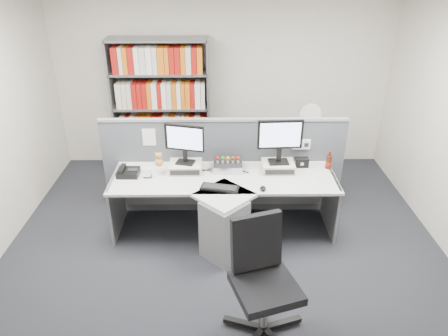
{
  "coord_description": "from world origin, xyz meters",
  "views": [
    {
      "loc": [
        -0.04,
        -3.45,
        3.02
      ],
      "look_at": [
        0.0,
        0.65,
        0.92
      ],
      "focal_mm": 33.58,
      "sensor_mm": 36.0,
      "label": 1
    }
  ],
  "objects_px": {
    "desk_phone": "(128,172)",
    "desk_fan": "(310,117)",
    "desk_calendar": "(147,174)",
    "speaker": "(301,162)",
    "monitor_right": "(280,138)",
    "keyboard": "(220,188)",
    "shelving_unit": "(162,109)",
    "monitor_left": "(184,141)",
    "desktop_pc": "(228,166)",
    "cola_bottle": "(329,162)",
    "desk": "(224,206)",
    "office_chair": "(262,276)",
    "mouse": "(263,188)",
    "filing_cabinet": "(306,160)"
  },
  "relations": [
    {
      "from": "keyboard",
      "to": "cola_bottle",
      "type": "distance_m",
      "value": 1.39
    },
    {
      "from": "desk_phone",
      "to": "keyboard",
      "type": "bearing_deg",
      "value": -17.16
    },
    {
      "from": "monitor_left",
      "to": "office_chair",
      "type": "bearing_deg",
      "value": -65.7
    },
    {
      "from": "monitor_right",
      "to": "mouse",
      "type": "relative_size",
      "value": 5.15
    },
    {
      "from": "shelving_unit",
      "to": "office_chair",
      "type": "bearing_deg",
      "value": -69.0
    },
    {
      "from": "monitor_left",
      "to": "desk_phone",
      "type": "bearing_deg",
      "value": -170.58
    },
    {
      "from": "desk_phone",
      "to": "desk_calendar",
      "type": "height_order",
      "value": "desk_calendar"
    },
    {
      "from": "monitor_right",
      "to": "keyboard",
      "type": "xyz_separation_m",
      "value": [
        -0.69,
        -0.44,
        -0.4
      ]
    },
    {
      "from": "desk_calendar",
      "to": "speaker",
      "type": "height_order",
      "value": "same"
    },
    {
      "from": "desk_phone",
      "to": "desk_calendar",
      "type": "xyz_separation_m",
      "value": [
        0.24,
        -0.05,
        0.01
      ]
    },
    {
      "from": "cola_bottle",
      "to": "desktop_pc",
      "type": "bearing_deg",
      "value": -179.72
    },
    {
      "from": "desktop_pc",
      "to": "desk_fan",
      "type": "relative_size",
      "value": 0.67
    },
    {
      "from": "monitor_right",
      "to": "shelving_unit",
      "type": "xyz_separation_m",
      "value": [
        -1.55,
        1.46,
        -0.16
      ]
    },
    {
      "from": "shelving_unit",
      "to": "filing_cabinet",
      "type": "xyz_separation_m",
      "value": [
        2.1,
        -0.45,
        -0.63
      ]
    },
    {
      "from": "desk_phone",
      "to": "shelving_unit",
      "type": "height_order",
      "value": "shelving_unit"
    },
    {
      "from": "desk_calendar",
      "to": "speaker",
      "type": "distance_m",
      "value": 1.84
    },
    {
      "from": "cola_bottle",
      "to": "filing_cabinet",
      "type": "bearing_deg",
      "value": 93.32
    },
    {
      "from": "desk",
      "to": "desktop_pc",
      "type": "height_order",
      "value": "desktop_pc"
    },
    {
      "from": "speaker",
      "to": "cola_bottle",
      "type": "relative_size",
      "value": 0.73
    },
    {
      "from": "shelving_unit",
      "to": "desk_fan",
      "type": "distance_m",
      "value": 2.15
    },
    {
      "from": "office_chair",
      "to": "desk_phone",
      "type": "bearing_deg",
      "value": 132.16
    },
    {
      "from": "desk_fan",
      "to": "desk_calendar",
      "type": "bearing_deg",
      "value": -150.42
    },
    {
      "from": "keyboard",
      "to": "shelving_unit",
      "type": "distance_m",
      "value": 2.1
    },
    {
      "from": "monitor_left",
      "to": "filing_cabinet",
      "type": "height_order",
      "value": "monitor_left"
    },
    {
      "from": "mouse",
      "to": "desk_fan",
      "type": "relative_size",
      "value": 0.2
    },
    {
      "from": "monitor_left",
      "to": "desktop_pc",
      "type": "height_order",
      "value": "monitor_left"
    },
    {
      "from": "desk_phone",
      "to": "monitor_right",
      "type": "bearing_deg",
      "value": 3.58
    },
    {
      "from": "desk_phone",
      "to": "desk_fan",
      "type": "height_order",
      "value": "desk_fan"
    },
    {
      "from": "desk_calendar",
      "to": "monitor_right",
      "type": "bearing_deg",
      "value": 6.18
    },
    {
      "from": "speaker",
      "to": "desktop_pc",
      "type": "bearing_deg",
      "value": -176.33
    },
    {
      "from": "desktop_pc",
      "to": "keyboard",
      "type": "bearing_deg",
      "value": -101.32
    },
    {
      "from": "mouse",
      "to": "filing_cabinet",
      "type": "distance_m",
      "value": 1.72
    },
    {
      "from": "shelving_unit",
      "to": "speaker",
      "type": "bearing_deg",
      "value": -36.66
    },
    {
      "from": "desk_phone",
      "to": "shelving_unit",
      "type": "bearing_deg",
      "value": 82.11
    },
    {
      "from": "keyboard",
      "to": "desk_fan",
      "type": "distance_m",
      "value": 1.94
    },
    {
      "from": "mouse",
      "to": "office_chair",
      "type": "height_order",
      "value": "office_chair"
    },
    {
      "from": "monitor_right",
      "to": "shelving_unit",
      "type": "relative_size",
      "value": 0.27
    },
    {
      "from": "desk",
      "to": "monitor_right",
      "type": "xyz_separation_m",
      "value": [
        0.65,
        0.38,
        0.68
      ]
    },
    {
      "from": "desktop_pc",
      "to": "desk_calendar",
      "type": "bearing_deg",
      "value": -167.73
    },
    {
      "from": "desk",
      "to": "desk_calendar",
      "type": "xyz_separation_m",
      "value": [
        -0.88,
        0.22,
        0.31
      ]
    },
    {
      "from": "monitor_right",
      "to": "filing_cabinet",
      "type": "bearing_deg",
      "value": 61.47
    },
    {
      "from": "monitor_right",
      "to": "office_chair",
      "type": "height_order",
      "value": "monitor_right"
    },
    {
      "from": "mouse",
      "to": "cola_bottle",
      "type": "xyz_separation_m",
      "value": [
        0.83,
        0.51,
        0.07
      ]
    },
    {
      "from": "speaker",
      "to": "monitor_left",
      "type": "bearing_deg",
      "value": -176.13
    },
    {
      "from": "cola_bottle",
      "to": "shelving_unit",
      "type": "relative_size",
      "value": 0.11
    },
    {
      "from": "desk",
      "to": "monitor_left",
      "type": "relative_size",
      "value": 5.46
    },
    {
      "from": "desk",
      "to": "desk_phone",
      "type": "bearing_deg",
      "value": 166.28
    },
    {
      "from": "desktop_pc",
      "to": "speaker",
      "type": "relative_size",
      "value": 2.02
    },
    {
      "from": "monitor_right",
      "to": "desk_calendar",
      "type": "relative_size",
      "value": 4.77
    },
    {
      "from": "filing_cabinet",
      "to": "desk_phone",
      "type": "bearing_deg",
      "value": -154.08
    }
  ]
}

